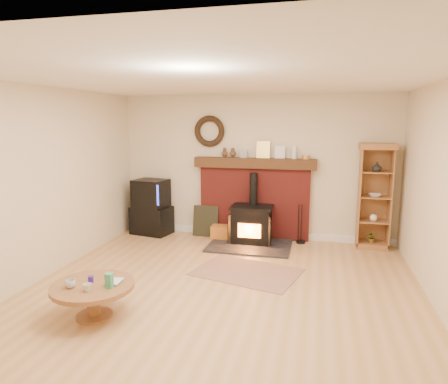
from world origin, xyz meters
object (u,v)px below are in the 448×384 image
(tv_unit, at_px, (151,208))
(coffee_table, at_px, (93,290))
(wood_stove, at_px, (251,226))
(curio_cabinet, at_px, (374,196))

(tv_unit, relative_size, coffee_table, 1.16)
(wood_stove, height_order, tv_unit, wood_stove)
(wood_stove, distance_m, coffee_table, 3.29)
(tv_unit, relative_size, curio_cabinet, 0.59)
(tv_unit, distance_m, curio_cabinet, 4.02)
(tv_unit, bearing_deg, coffee_table, -77.28)
(wood_stove, relative_size, tv_unit, 1.34)
(curio_cabinet, bearing_deg, wood_stove, -172.08)
(tv_unit, xyz_separation_m, coffee_table, (0.73, -3.25, -0.19))
(wood_stove, height_order, curio_cabinet, curio_cabinet)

